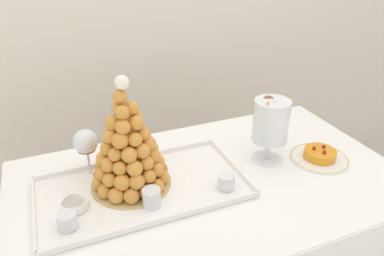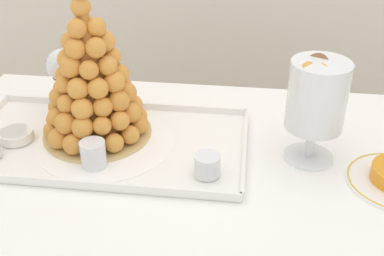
{
  "view_description": "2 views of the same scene",
  "coord_description": "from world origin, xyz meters",
  "views": [
    {
      "loc": [
        -0.44,
        -0.91,
        1.5
      ],
      "look_at": [
        -0.06,
        0.02,
        0.96
      ],
      "focal_mm": 34.12,
      "sensor_mm": 36.0,
      "label": 1
    },
    {
      "loc": [
        0.1,
        -0.9,
        1.38
      ],
      "look_at": [
        -0.01,
        -0.04,
        0.87
      ],
      "focal_mm": 45.05,
      "sensor_mm": 36.0,
      "label": 2
    }
  ],
  "objects": [
    {
      "name": "buffet_table",
      "position": [
        0.0,
        0.0,
        0.63
      ],
      "size": [
        1.32,
        0.77,
        0.76
      ],
      "color": "brown",
      "rests_on": "ground_plane"
    },
    {
      "name": "serving_tray",
      "position": [
        -0.23,
        0.03,
        0.77
      ],
      "size": [
        0.66,
        0.36,
        0.02
      ],
      "color": "white",
      "rests_on": "buffet_table"
    },
    {
      "name": "croquembouche",
      "position": [
        -0.26,
        0.06,
        0.92
      ],
      "size": [
        0.26,
        0.26,
        0.38
      ],
      "color": "tan",
      "rests_on": "serving_tray"
    },
    {
      "name": "dessert_cup_mid_left",
      "position": [
        -0.23,
        -0.07,
        0.8
      ],
      "size": [
        0.06,
        0.06,
        0.06
      ],
      "color": "silver",
      "rests_on": "serving_tray"
    },
    {
      "name": "dessert_cup_centre",
      "position": [
        0.02,
        -0.07,
        0.79
      ],
      "size": [
        0.06,
        0.06,
        0.05
      ],
      "color": "silver",
      "rests_on": "serving_tray"
    },
    {
      "name": "creme_brulee_ramekin",
      "position": [
        -0.44,
        0.01,
        0.78
      ],
      "size": [
        0.08,
        0.08,
        0.02
      ],
      "color": "white",
      "rests_on": "serving_tray"
    },
    {
      "name": "macaron_goblet",
      "position": [
        0.24,
        0.03,
        0.92
      ],
      "size": [
        0.13,
        0.13,
        0.25
      ],
      "color": "white",
      "rests_on": "buffet_table"
    },
    {
      "name": "wine_glass",
      "position": [
        -0.37,
        0.18,
        0.89
      ],
      "size": [
        0.08,
        0.08,
        0.17
      ],
      "color": "silver",
      "rests_on": "buffet_table"
    }
  ]
}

